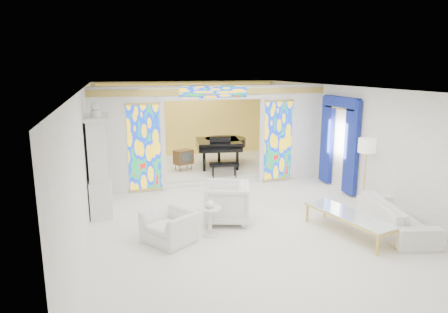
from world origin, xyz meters
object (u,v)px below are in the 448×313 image
object	(u,v)px
coffee_table	(349,215)
grand_piano	(222,144)
china_cabinet	(100,165)
armchair_right	(227,203)
sofa	(396,216)
tv_console	(183,157)
armchair_left	(170,226)

from	to	relation	value
coffee_table	grand_piano	bearing A→B (deg)	99.95
china_cabinet	grand_piano	size ratio (longest dim) A/B	0.96
armchair_right	sofa	bearing A→B (deg)	84.46
armchair_right	tv_console	xyz separation A→B (m)	(-0.21, 4.36, 0.16)
sofa	armchair_right	bearing A→B (deg)	79.10
armchair_right	sofa	xyz separation A→B (m)	(3.39, -1.52, -0.13)
sofa	coffee_table	world-z (taller)	sofa
sofa	coffee_table	size ratio (longest dim) A/B	1.03
coffee_table	armchair_right	bearing A→B (deg)	147.92
china_cabinet	armchair_left	bearing A→B (deg)	-58.45
sofa	tv_console	bearing A→B (deg)	44.67
china_cabinet	grand_piano	world-z (taller)	china_cabinet
grand_piano	tv_console	distance (m)	1.48
armchair_left	sofa	size ratio (longest dim) A/B	0.44
china_cabinet	sofa	xyz separation A→B (m)	(6.17, -3.04, -0.84)
grand_piano	tv_console	bearing A→B (deg)	-158.29
coffee_table	tv_console	bearing A→B (deg)	113.22
sofa	grand_piano	xyz separation A→B (m)	(-2.19, 6.21, 0.59)
china_cabinet	armchair_left	world-z (taller)	china_cabinet
coffee_table	tv_console	size ratio (longest dim) A/B	3.23
armchair_right	coffee_table	distance (m)	2.68
china_cabinet	coffee_table	world-z (taller)	china_cabinet
tv_console	armchair_right	bearing A→B (deg)	-109.42
armchair_left	tv_console	xyz separation A→B (m)	(1.20, 5.06, 0.29)
sofa	grand_piano	size ratio (longest dim) A/B	0.80
coffee_table	tv_console	world-z (taller)	tv_console
armchair_left	grand_piano	distance (m)	6.03
armchair_left	tv_console	world-z (taller)	tv_console
armchair_left	coffee_table	xyz separation A→B (m)	(3.68, -0.72, 0.11)
sofa	grand_piano	distance (m)	6.62
armchair_left	coffee_table	distance (m)	3.75
armchair_left	grand_piano	size ratio (longest dim) A/B	0.35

